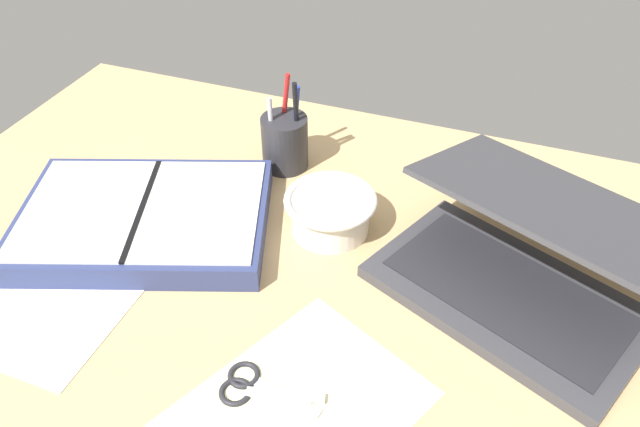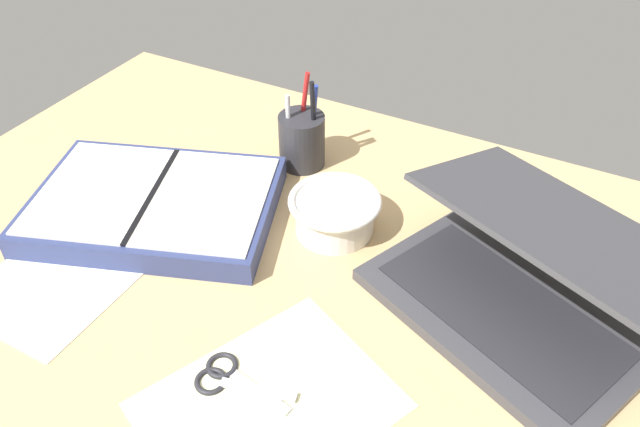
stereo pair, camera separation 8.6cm
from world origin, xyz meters
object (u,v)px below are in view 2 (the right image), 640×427
object	(u,v)px
bowl	(335,212)
pen_cup	(302,139)
laptop	(520,283)
scissors	(226,377)
planner	(155,204)

from	to	relation	value
bowl	pen_cup	distance (cm)	18.26
laptop	bowl	xyz separation A→B (cm)	(-27.91, 3.13, -1.43)
pen_cup	scissors	size ratio (longest dim) A/B	1.32
bowl	scissors	size ratio (longest dim) A/B	1.12
planner	scissors	xyz separation A→B (cm)	(26.77, -20.15, -1.72)
scissors	bowl	bearing A→B (deg)	89.39
planner	bowl	bearing A→B (deg)	0.93
laptop	pen_cup	world-z (taller)	pen_cup
laptop	planner	xyz separation A→B (cm)	(-53.85, -6.59, -2.72)
planner	scissors	world-z (taller)	planner
scissors	pen_cup	bearing A→B (deg)	105.31
laptop	planner	bearing A→B (deg)	-149.40
laptop	pen_cup	xyz separation A→B (cm)	(-40.61, 16.16, 0.03)
laptop	scissors	bearing A→B (deg)	-111.75
bowl	pen_cup	xyz separation A→B (cm)	(-12.70, 13.03, 1.46)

